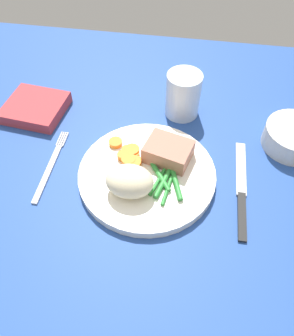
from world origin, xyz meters
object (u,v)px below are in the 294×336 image
object	(u,v)px
fork	(51,165)
salad_bowl	(294,136)
dinner_plate	(147,174)
water_glass	(183,97)
knife	(241,190)
napkin	(35,108)
meat_portion	(169,151)

from	to	relation	value
fork	salad_bowl	bearing A→B (deg)	14.72
dinner_plate	water_glass	distance (cm)	18.59
fork	knife	world-z (taller)	knife
water_glass	napkin	distance (cm)	30.06
napkin	salad_bowl	bearing A→B (deg)	-1.25
knife	dinner_plate	bearing A→B (deg)	176.99
knife	napkin	bearing A→B (deg)	160.09
dinner_plate	meat_portion	size ratio (longest dim) A/B	3.05
meat_portion	water_glass	size ratio (longest dim) A/B	0.85
meat_portion	napkin	bearing A→B (deg)	161.71
dinner_plate	salad_bowl	world-z (taller)	salad_bowl
water_glass	knife	bearing A→B (deg)	-56.61
water_glass	fork	bearing A→B (deg)	-140.33
water_glass	salad_bowl	distance (cm)	22.19
fork	knife	bearing A→B (deg)	-1.21
water_glass	napkin	bearing A→B (deg)	-170.98
knife	water_glass	bearing A→B (deg)	121.39
salad_bowl	napkin	bearing A→B (deg)	178.75
dinner_plate	meat_portion	world-z (taller)	meat_portion
dinner_plate	meat_portion	xyz separation A→B (cm)	(3.19, 3.72, 2.43)
dinner_plate	fork	xyz separation A→B (cm)	(-17.46, -0.26, -0.60)
salad_bowl	napkin	size ratio (longest dim) A/B	0.97
dinner_plate	salad_bowl	size ratio (longest dim) A/B	2.13
meat_portion	napkin	distance (cm)	30.01
dinner_plate	knife	size ratio (longest dim) A/B	1.15
knife	salad_bowl	xyz separation A→B (cm)	(9.43, 12.30, 2.09)
dinner_plate	salad_bowl	bearing A→B (deg)	25.07
knife	napkin	size ratio (longest dim) A/B	1.79
salad_bowl	fork	bearing A→B (deg)	-164.12
dinner_plate	meat_portion	distance (cm)	5.48
salad_bowl	napkin	xyz separation A→B (cm)	(-50.92, 1.11, -1.10)
meat_portion	fork	size ratio (longest dim) A/B	0.47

